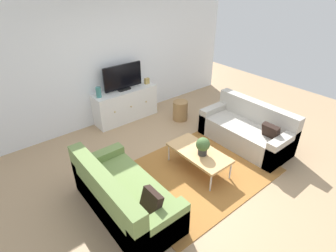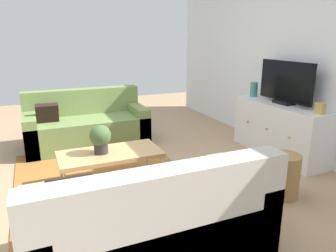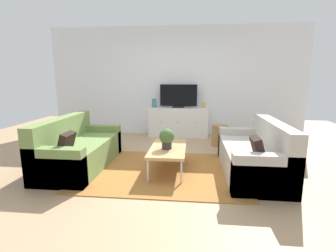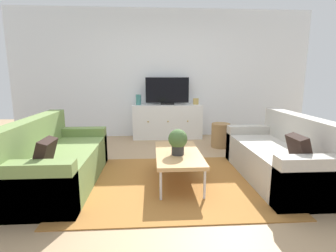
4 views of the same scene
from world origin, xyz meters
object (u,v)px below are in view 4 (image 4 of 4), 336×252
(couch_left_side, at_px, (54,163))
(tv_console, at_px, (167,121))
(flat_screen_tv, at_px, (167,91))
(mantel_clock, at_px, (196,101))
(couch_right_side, at_px, (283,158))
(coffee_table, at_px, (178,155))
(wicker_basket, at_px, (220,135))
(potted_plant, at_px, (178,141))
(glass_vase, at_px, (138,100))

(couch_left_side, bearing_deg, tv_console, 57.35)
(flat_screen_tv, xyz_separation_m, mantel_clock, (0.61, -0.02, -0.22))
(couch_right_side, bearing_deg, mantel_clock, 107.17)
(coffee_table, bearing_deg, flat_screen_tv, 89.74)
(couch_right_side, bearing_deg, tv_console, 119.47)
(mantel_clock, bearing_deg, wicker_basket, -67.33)
(potted_plant, bearing_deg, couch_right_side, 3.40)
(couch_left_side, xyz_separation_m, glass_vase, (0.91, 2.37, 0.55))
(couch_right_side, distance_m, potted_plant, 1.40)
(glass_vase, height_order, wicker_basket, glass_vase)
(tv_console, distance_m, glass_vase, 0.77)
(coffee_table, bearing_deg, mantel_clock, 75.34)
(tv_console, height_order, mantel_clock, mantel_clock)
(couch_left_side, relative_size, glass_vase, 8.05)
(wicker_basket, bearing_deg, glass_vase, 152.44)
(tv_console, bearing_deg, couch_right_side, -60.53)
(couch_right_side, distance_m, wicker_basket, 1.61)
(tv_console, distance_m, wicker_basket, 1.25)
(couch_right_side, xyz_separation_m, tv_console, (-1.34, 2.37, 0.08))
(glass_vase, bearing_deg, coffee_table, -75.83)
(glass_vase, bearing_deg, tv_console, -0.00)
(mantel_clock, bearing_deg, tv_console, -180.00)
(potted_plant, distance_m, flat_screen_tv, 2.52)
(couch_left_side, relative_size, tv_console, 1.20)
(couch_right_side, relative_size, glass_vase, 8.05)
(flat_screen_tv, bearing_deg, glass_vase, -178.12)
(tv_console, xyz_separation_m, mantel_clock, (0.61, 0.00, 0.42))
(couch_left_side, distance_m, mantel_clock, 3.23)
(couch_right_side, distance_m, tv_console, 2.73)
(flat_screen_tv, distance_m, glass_vase, 0.63)
(couch_right_side, relative_size, tv_console, 1.20)
(potted_plant, bearing_deg, glass_vase, 103.38)
(potted_plant, bearing_deg, mantel_clock, 75.57)
(potted_plant, bearing_deg, tv_console, 89.44)
(glass_vase, height_order, mantel_clock, glass_vase)
(couch_left_side, xyz_separation_m, mantel_clock, (2.13, 2.37, 0.51))
(wicker_basket, bearing_deg, tv_console, 139.41)
(flat_screen_tv, height_order, wicker_basket, flat_screen_tv)
(wicker_basket, bearing_deg, couch_right_side, -75.82)
(couch_right_side, height_order, tv_console, couch_right_side)
(potted_plant, distance_m, tv_console, 2.46)
(couch_left_side, xyz_separation_m, potted_plant, (1.50, -0.08, 0.27))
(potted_plant, bearing_deg, flat_screen_tv, 89.44)
(mantel_clock, height_order, wicker_basket, mantel_clock)
(tv_console, relative_size, flat_screen_tv, 1.60)
(wicker_basket, bearing_deg, mantel_clock, 112.67)
(tv_console, distance_m, flat_screen_tv, 0.64)
(mantel_clock, bearing_deg, couch_left_side, -131.89)
(coffee_table, xyz_separation_m, wicker_basket, (0.96, 1.55, -0.13))
(couch_right_side, relative_size, mantel_clock, 13.41)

